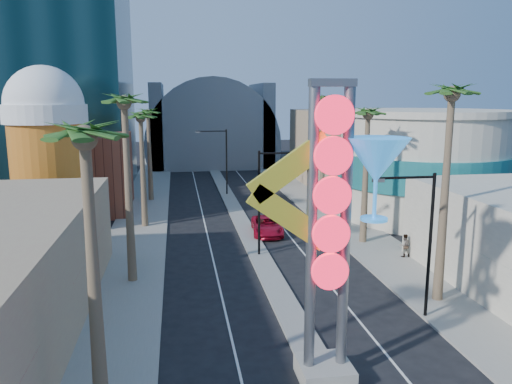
% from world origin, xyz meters
% --- Properties ---
extents(sidewalk_west, '(5.00, 100.00, 0.15)m').
position_xyz_m(sidewalk_west, '(-9.50, 35.00, 0.07)').
color(sidewalk_west, gray).
rests_on(sidewalk_west, ground).
extents(sidewalk_east, '(5.00, 100.00, 0.15)m').
position_xyz_m(sidewalk_east, '(9.50, 35.00, 0.07)').
color(sidewalk_east, gray).
rests_on(sidewalk_east, ground).
extents(median, '(1.60, 84.00, 0.15)m').
position_xyz_m(median, '(0.00, 38.00, 0.07)').
color(median, gray).
rests_on(median, ground).
extents(brick_filler_west, '(10.00, 10.00, 8.00)m').
position_xyz_m(brick_filler_west, '(-16.00, 38.00, 4.00)').
color(brick_filler_west, brown).
rests_on(brick_filler_west, ground).
extents(filler_east, '(10.00, 20.00, 10.00)m').
position_xyz_m(filler_east, '(16.00, 48.00, 5.00)').
color(filler_east, '#A18268').
rests_on(filler_east, ground).
extents(beer_mug, '(7.00, 7.00, 14.50)m').
position_xyz_m(beer_mug, '(-17.00, 30.00, 7.84)').
color(beer_mug, orange).
rests_on(beer_mug, ground).
extents(turquoise_building, '(16.60, 16.60, 10.60)m').
position_xyz_m(turquoise_building, '(18.00, 30.00, 5.25)').
color(turquoise_building, '#BAB39E').
rests_on(turquoise_building, ground).
extents(canopy, '(22.00, 16.00, 22.00)m').
position_xyz_m(canopy, '(0.00, 72.00, 4.31)').
color(canopy, slate).
rests_on(canopy, ground).
extents(neon_sign, '(6.53, 2.60, 12.55)m').
position_xyz_m(neon_sign, '(0.82, 2.96, 7.31)').
color(neon_sign, gray).
rests_on(neon_sign, ground).
extents(streetlight_0, '(3.79, 0.25, 8.00)m').
position_xyz_m(streetlight_0, '(0.55, 20.00, 4.88)').
color(streetlight_0, black).
rests_on(streetlight_0, ground).
extents(streetlight_1, '(3.79, 0.25, 8.00)m').
position_xyz_m(streetlight_1, '(-0.55, 44.00, 4.88)').
color(streetlight_1, black).
rests_on(streetlight_1, ground).
extents(streetlight_2, '(3.45, 0.25, 8.00)m').
position_xyz_m(streetlight_2, '(6.72, 8.00, 4.83)').
color(streetlight_2, black).
rests_on(streetlight_2, ground).
extents(palm_0, '(2.40, 2.40, 11.70)m').
position_xyz_m(palm_0, '(-9.00, 2.00, 9.93)').
color(palm_0, brown).
rests_on(palm_0, ground).
extents(palm_1, '(2.40, 2.40, 12.70)m').
position_xyz_m(palm_1, '(-9.00, 16.00, 10.82)').
color(palm_1, brown).
rests_on(palm_1, ground).
extents(palm_2, '(2.40, 2.40, 11.20)m').
position_xyz_m(palm_2, '(-9.00, 30.00, 9.48)').
color(palm_2, brown).
rests_on(palm_2, ground).
extents(palm_3, '(2.40, 2.40, 11.20)m').
position_xyz_m(palm_3, '(-9.00, 42.00, 9.48)').
color(palm_3, brown).
rests_on(palm_3, ground).
extents(palm_5, '(2.40, 2.40, 13.20)m').
position_xyz_m(palm_5, '(9.00, 10.00, 11.27)').
color(palm_5, brown).
rests_on(palm_5, ground).
extents(palm_6, '(2.40, 2.40, 11.70)m').
position_xyz_m(palm_6, '(9.00, 22.00, 9.93)').
color(palm_6, brown).
rests_on(palm_6, ground).
extents(palm_7, '(2.40, 2.40, 12.70)m').
position_xyz_m(palm_7, '(9.00, 34.00, 10.82)').
color(palm_7, brown).
rests_on(palm_7, ground).
extents(red_pickup, '(3.00, 5.69, 1.53)m').
position_xyz_m(red_pickup, '(1.70, 25.91, 0.76)').
color(red_pickup, '#AE0D27').
rests_on(red_pickup, ground).
extents(pedestrian_b, '(0.89, 0.73, 1.72)m').
position_xyz_m(pedestrian_b, '(10.56, 17.70, 1.01)').
color(pedestrian_b, gray).
rests_on(pedestrian_b, sidewalk_east).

